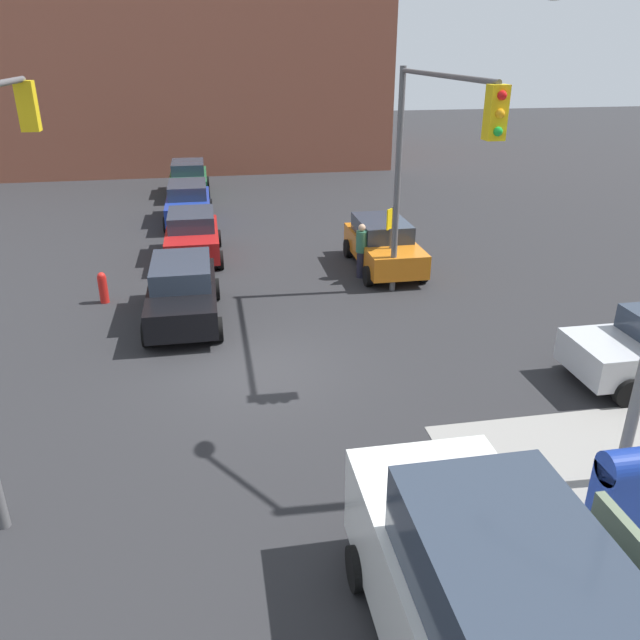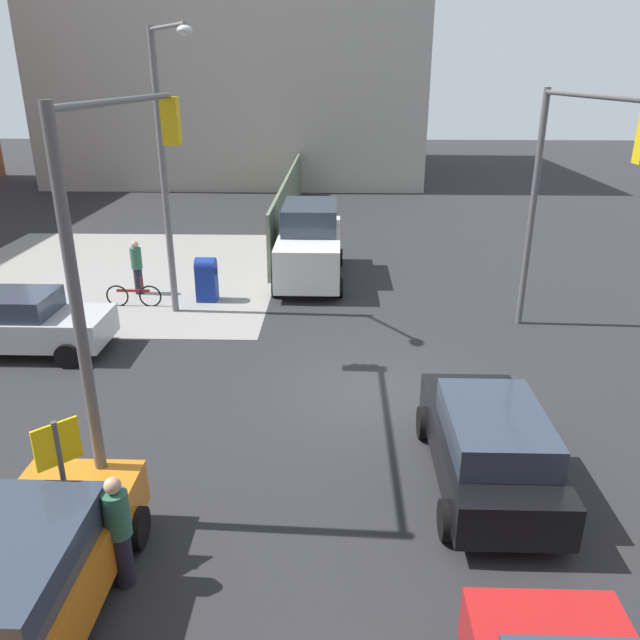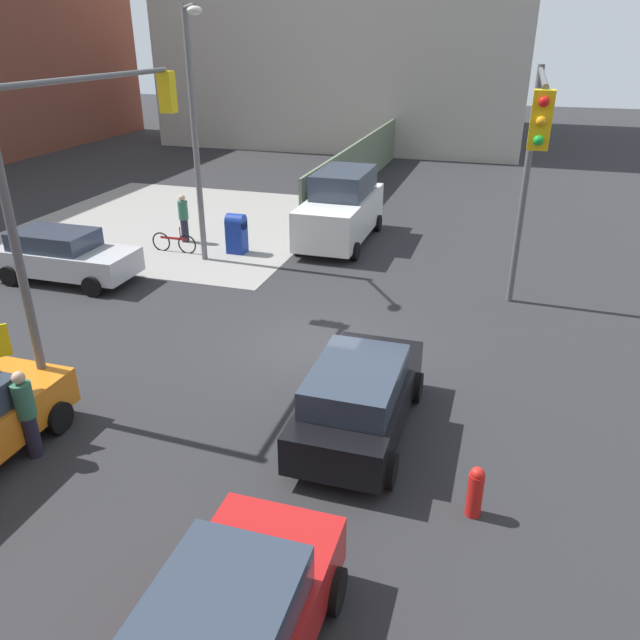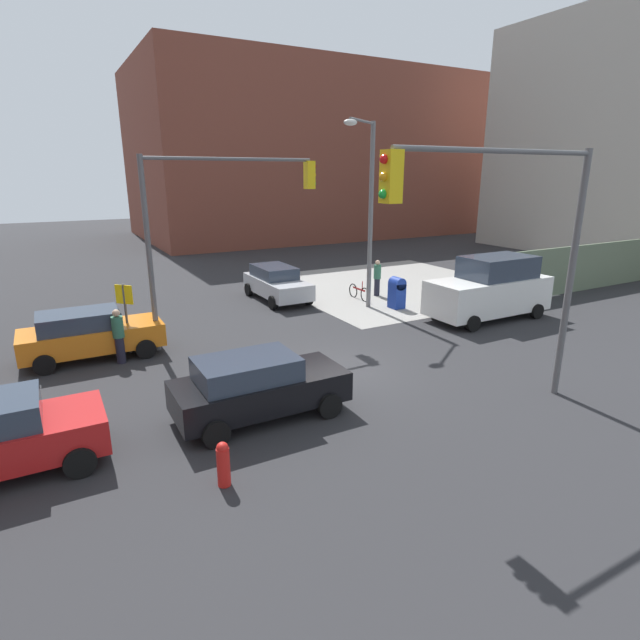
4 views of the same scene
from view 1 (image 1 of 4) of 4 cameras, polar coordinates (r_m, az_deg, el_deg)
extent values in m
plane|color=#28282B|center=(14.82, -5.38, -4.53)|extent=(120.00, 120.00, 0.00)
cylinder|color=#59595B|center=(18.71, 7.08, 12.08)|extent=(0.18, 0.18, 6.50)
cylinder|color=#59595B|center=(15.50, 11.09, 21.10)|extent=(6.00, 0.12, 0.12)
cube|color=yellow|center=(12.78, 15.78, 17.78)|extent=(0.32, 0.36, 1.00)
sphere|color=red|center=(12.59, 16.31, 19.11)|extent=(0.18, 0.18, 0.18)
sphere|color=orange|center=(12.62, 16.14, 17.67)|extent=(0.18, 0.18, 0.18)
sphere|color=green|center=(12.65, 15.97, 16.24)|extent=(0.18, 0.18, 0.18)
cube|color=yellow|center=(14.94, -25.17, 17.27)|extent=(0.32, 0.36, 1.00)
sphere|color=red|center=(15.09, -25.23, 18.54)|extent=(0.18, 0.18, 0.18)
sphere|color=orange|center=(15.11, -25.01, 17.35)|extent=(0.18, 0.18, 0.18)
sphere|color=green|center=(15.14, -24.79, 16.16)|extent=(0.18, 0.18, 0.18)
cylinder|color=#4C4C4C|center=(20.10, 6.50, 6.90)|extent=(0.08, 0.08, 2.40)
cube|color=yellow|center=(19.87, 6.61, 9.24)|extent=(0.48, 0.48, 0.64)
cube|color=navy|center=(11.09, 25.51, -14.42)|extent=(0.56, 0.64, 1.15)
cylinder|color=navy|center=(10.77, 26.06, -11.99)|extent=(0.56, 0.64, 0.56)
cylinder|color=red|center=(19.47, -19.20, 2.63)|extent=(0.26, 0.26, 0.80)
sphere|color=red|center=(19.33, -19.36, 3.79)|extent=(0.24, 0.24, 0.24)
cube|color=#B21919|center=(22.69, -11.57, 7.21)|extent=(3.87, 1.80, 0.75)
cube|color=#2D3847|center=(22.82, -11.70, 8.99)|extent=(2.17, 1.58, 0.55)
cylinder|color=black|center=(21.53, -9.12, 5.45)|extent=(0.64, 0.22, 0.64)
cylinder|color=black|center=(21.59, -13.91, 5.09)|extent=(0.64, 0.22, 0.64)
cylinder|color=black|center=(24.05, -9.31, 7.40)|extent=(0.64, 0.22, 0.64)
cylinder|color=black|center=(24.10, -13.62, 7.07)|extent=(0.64, 0.22, 0.64)
cube|color=black|center=(17.46, -12.42, 2.05)|extent=(4.30, 1.80, 0.75)
cube|color=#2D3847|center=(17.56, -12.58, 4.43)|extent=(2.41, 1.58, 0.55)
cylinder|color=black|center=(16.23, -9.25, -0.84)|extent=(0.64, 0.22, 0.64)
cylinder|color=black|center=(16.33, -15.57, -1.28)|extent=(0.64, 0.22, 0.64)
cylinder|color=black|center=(18.94, -9.51, 2.82)|extent=(0.64, 0.22, 0.64)
cylinder|color=black|center=(19.02, -14.93, 2.42)|extent=(0.64, 0.22, 0.64)
cube|color=#1E6638|center=(32.87, -11.91, 12.30)|extent=(4.28, 1.80, 0.75)
cube|color=#2D3847|center=(33.09, -11.99, 13.52)|extent=(2.40, 1.58, 0.55)
cylinder|color=black|center=(31.51, -10.22, 11.24)|extent=(0.64, 0.22, 0.64)
cylinder|color=black|center=(31.56, -13.54, 10.99)|extent=(0.64, 0.22, 0.64)
cylinder|color=black|center=(34.35, -10.29, 12.28)|extent=(0.64, 0.22, 0.64)
cylinder|color=black|center=(34.40, -13.34, 12.04)|extent=(0.64, 0.22, 0.64)
cube|color=orange|center=(21.28, 5.84, 6.47)|extent=(4.38, 1.80, 0.75)
cube|color=#2D3847|center=(21.42, 5.66, 8.41)|extent=(2.45, 1.58, 0.55)
cylinder|color=black|center=(20.32, 9.37, 4.30)|extent=(0.64, 0.22, 0.64)
cylinder|color=black|center=(19.81, 4.43, 4.04)|extent=(0.64, 0.22, 0.64)
cylinder|color=black|center=(23.00, 6.98, 6.77)|extent=(0.64, 0.22, 0.64)
cylinder|color=black|center=(22.55, 2.57, 6.58)|extent=(0.64, 0.22, 0.64)
cube|color=#1E389E|center=(27.61, -11.93, 10.14)|extent=(4.40, 1.80, 0.75)
cube|color=#2D3847|center=(27.81, -12.03, 11.61)|extent=(2.46, 1.58, 0.55)
cylinder|color=black|center=(26.23, -9.93, 8.74)|extent=(0.64, 0.22, 0.64)
cylinder|color=black|center=(26.30, -13.88, 8.43)|extent=(0.64, 0.22, 0.64)
cylinder|color=black|center=(29.13, -10.03, 10.24)|extent=(0.64, 0.22, 0.64)
cylinder|color=black|center=(29.19, -13.61, 9.96)|extent=(0.64, 0.22, 0.64)
cylinder|color=black|center=(14.70, 26.32, -5.96)|extent=(0.22, 0.64, 0.64)
cylinder|color=black|center=(15.99, 22.73, -2.90)|extent=(0.22, 0.64, 0.64)
cube|color=white|center=(7.99, 15.14, -25.94)|extent=(5.40, 2.10, 1.40)
cube|color=#2D3847|center=(6.91, 17.80, -22.28)|extent=(3.02, 1.85, 0.90)
cylinder|color=black|center=(9.39, 3.43, -21.75)|extent=(0.64, 0.22, 0.64)
cylinder|color=black|center=(9.98, 15.98, -19.49)|extent=(0.64, 0.22, 0.64)
cylinder|color=#2D664C|center=(20.25, 3.82, 7.16)|extent=(0.36, 0.36, 0.69)
sphere|color=tan|center=(20.12, 3.86, 8.42)|extent=(0.24, 0.24, 0.24)
cylinder|color=#1E1E2D|center=(20.48, 3.77, 5.08)|extent=(0.28, 0.28, 0.87)
torus|color=black|center=(21.56, 9.17, 5.50)|extent=(0.71, 0.05, 0.71)
torus|color=black|center=(22.50, 8.33, 6.33)|extent=(0.71, 0.05, 0.71)
cube|color=#1E5999|center=(21.97, 8.77, 6.37)|extent=(1.04, 0.04, 0.08)
cylinder|color=#1E5999|center=(22.16, 8.58, 7.18)|extent=(0.04, 0.04, 0.40)
camera|label=2|loc=(25.72, -6.80, 23.23)|focal=35.00mm
camera|label=3|loc=(26.60, -18.65, 23.29)|focal=35.00mm
camera|label=4|loc=(23.59, -41.57, 15.55)|focal=28.00mm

